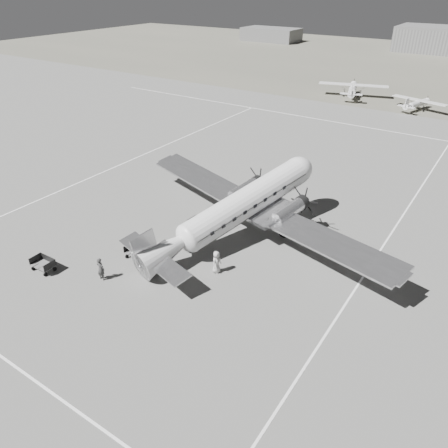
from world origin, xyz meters
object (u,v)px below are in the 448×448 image
(shed_secondary, at_px, (271,35))
(dc3_airliner, at_px, (238,210))
(light_plane_left, at_px, (352,90))
(baggage_cart_near, at_px, (137,253))
(baggage_cart_far, at_px, (43,265))
(light_plane_right, at_px, (417,105))
(passenger, at_px, (217,262))
(ramp_agent, at_px, (145,246))
(ground_crew, at_px, (101,269))

(shed_secondary, xyz_separation_m, dc3_airliner, (56.57, -110.55, 0.57))
(light_plane_left, height_order, baggage_cart_near, light_plane_left)
(shed_secondary, distance_m, baggage_cart_far, 131.19)
(baggage_cart_near, bearing_deg, light_plane_right, 80.97)
(light_plane_left, bearing_deg, passenger, -96.44)
(shed_secondary, xyz_separation_m, light_plane_right, (59.71, -61.81, -1.06))
(light_plane_right, xyz_separation_m, ramp_agent, (-7.65, -54.85, -0.20))
(baggage_cart_near, bearing_deg, dc3_airliner, 54.41)
(light_plane_left, distance_m, light_plane_right, 11.93)
(dc3_airliner, height_order, light_plane_left, dc3_airliner)
(dc3_airliner, distance_m, passenger, 5.41)
(dc3_airliner, xyz_separation_m, passenger, (1.33, -4.96, -1.70))
(dc3_airliner, bearing_deg, light_plane_right, 102.40)
(light_plane_left, bearing_deg, shed_secondary, 112.86)
(ground_crew, bearing_deg, baggage_cart_near, -94.01)
(shed_secondary, relative_size, baggage_cart_near, 10.08)
(light_plane_left, xyz_separation_m, baggage_cart_near, (3.74, -58.34, -0.74))
(ground_crew, distance_m, passenger, 8.17)
(dc3_airliner, height_order, baggage_cart_near, dc3_airliner)
(light_plane_left, distance_m, ramp_agent, 57.72)
(shed_secondary, distance_m, ground_crew, 131.32)
(shed_secondary, bearing_deg, passenger, -63.38)
(ground_crew, relative_size, passenger, 1.01)
(baggage_cart_far, xyz_separation_m, ramp_agent, (4.78, 5.71, 0.23))
(light_plane_left, bearing_deg, light_plane_right, -29.54)
(baggage_cart_near, height_order, baggage_cart_far, baggage_cart_near)
(ramp_agent, height_order, passenger, passenger)
(baggage_cart_far, bearing_deg, ramp_agent, 49.27)
(baggage_cart_far, xyz_separation_m, passenger, (10.62, 6.85, 0.37))
(baggage_cart_near, distance_m, baggage_cart_far, 6.73)
(dc3_airliner, distance_m, ground_crew, 11.45)
(baggage_cart_near, distance_m, ramp_agent, 0.82)
(light_plane_left, distance_m, baggage_cart_near, 58.46)
(shed_secondary, distance_m, light_plane_right, 85.95)
(baggage_cart_near, xyz_separation_m, ground_crew, (-0.22, -3.33, 0.38))
(light_plane_right, distance_m, baggage_cart_far, 61.82)
(shed_secondary, height_order, ramp_agent, shed_secondary)
(passenger, bearing_deg, light_plane_right, -0.46)
(shed_secondary, distance_m, dc3_airliner, 124.19)
(baggage_cart_far, relative_size, ground_crew, 1.00)
(shed_secondary, xyz_separation_m, ground_crew, (51.62, -120.74, -1.11))
(baggage_cart_far, distance_m, ramp_agent, 7.45)
(light_plane_right, bearing_deg, ramp_agent, -81.46)
(dc3_airliner, relative_size, passenger, 15.40)
(passenger, bearing_deg, dc3_airliner, 16.46)
(light_plane_right, xyz_separation_m, baggage_cart_far, (-12.43, -60.56, -0.44))
(ground_crew, xyz_separation_m, ramp_agent, (0.44, 4.08, -0.15))
(baggage_cart_far, bearing_deg, light_plane_right, 77.59)
(ramp_agent, distance_m, passenger, 5.96)
(shed_secondary, distance_m, light_plane_left, 76.19)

